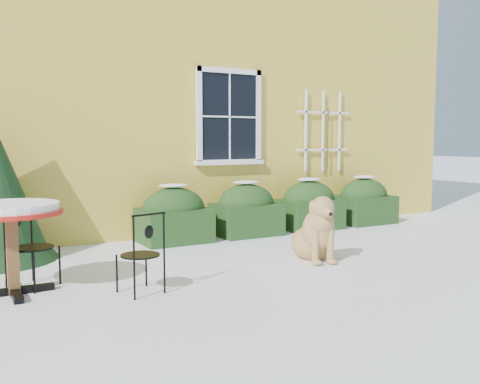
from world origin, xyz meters
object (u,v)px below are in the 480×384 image
bistro_table (11,218)px  dog (316,234)px  patio_chair_far (30,245)px  patio_chair_near (142,253)px

bistro_table → dog: (3.66, -0.30, -0.43)m
bistro_table → patio_chair_far: size_ratio=1.11×
patio_chair_near → patio_chair_far: size_ratio=0.92×
bistro_table → patio_chair_near: (1.16, -0.63, -0.36)m
dog → patio_chair_near: bearing=-157.9°
patio_chair_far → dog: bearing=-46.7°
bistro_table → dog: size_ratio=1.07×
bistro_table → patio_chair_far: bistro_table is taller
patio_chair_near → dog: (2.50, 0.33, -0.07)m
patio_chair_near → dog: dog is taller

